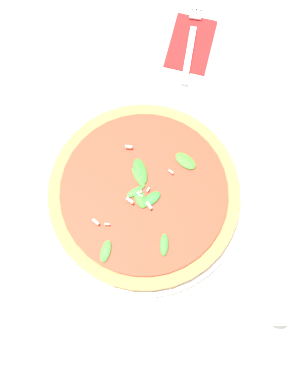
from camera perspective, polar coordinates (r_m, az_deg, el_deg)
name	(u,v)px	position (r m, az deg, el deg)	size (l,w,h in m)	color
ground_plane	(160,211)	(0.78, 2.01, -2.41)	(6.00, 6.00, 0.00)	silver
pizza_arugula_main	(144,194)	(0.77, 0.00, -0.26)	(0.35, 0.35, 0.05)	silver
napkin	(191,43)	(0.92, 5.97, 18.27)	(0.14, 0.12, 0.01)	#B21E1E
fork	(192,38)	(0.92, 6.07, 18.82)	(0.20, 0.07, 0.00)	silver
shaker_pepper	(277,315)	(0.76, 16.57, -14.77)	(0.03, 0.03, 0.07)	silver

